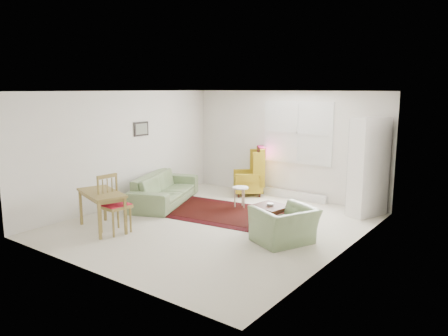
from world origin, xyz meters
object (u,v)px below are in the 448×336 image
Objects in this scene: coffee_table at (270,218)px; desk_chair at (115,205)px; sofa at (165,183)px; cabinet at (369,167)px; wingback_chair at (248,171)px; stool at (240,197)px; armchair at (284,222)px; desk at (102,211)px.

desk_chair reaches higher than coffee_table.
sofa is 4.38m from cabinet.
cabinet reaches higher than desk_chair.
sofa is 1.90× the size of wingback_chair.
cabinet reaches higher than sofa.
desk_chair is (-0.84, -2.72, 0.29)m from stool.
sofa is 2.14m from desk_chair.
armchair is (3.42, -0.69, -0.09)m from sofa.
armchair is 0.80× the size of wingback_chair.
coffee_table is (-0.54, 0.44, -0.13)m from armchair.
desk is at bearing 98.03° from desk_chair.
sofa is at bearing 101.02° from desk.
wingback_chair is (1.08, 1.76, 0.14)m from sofa.
desk is at bearing -112.34° from cabinet.
desk is (-1.18, -2.74, 0.12)m from stool.
wingback_chair is (-2.34, 2.45, 0.23)m from armchair.
desk is (-2.48, -1.79, 0.12)m from coffee_table.
armchair is 0.47× the size of cabinet.
desk_chair reaches higher than sofa.
cabinet is (2.89, 0.00, 0.40)m from wingback_chair.
wingback_chair is 2.57× the size of stool.
sofa is 2.38× the size of armchair.
desk is at bearing -49.95° from wingback_chair.
wingback_chair is 1.14× the size of desk_chair.
wingback_chair reaches higher than armchair.
wingback_chair reaches higher than sofa.
desk_chair is at bearing 177.15° from sofa.
desk_chair is at bearing -140.64° from coffee_table.
desk_chair is at bearing -107.24° from stool.
cabinet is 4.99m from desk_chair.
coffee_table is at bearing -36.19° from stool.
wingback_chair is 3.86m from desk.
cabinet is (1.09, 2.01, 0.76)m from coffee_table.
cabinet is 1.92× the size of desk_chair.
desk is (-3.57, -3.80, -0.64)m from cabinet.
desk_chair is at bearing -44.98° from wingback_chair.
coffee_table reaches higher than stool.
wingback_chair reaches higher than stool.
cabinet is (3.97, 1.76, 0.54)m from sofa.
sofa is 2.17× the size of desk_chair.
wingback_chair is at bearing -54.37° from sofa.
cabinet reaches higher than desk.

